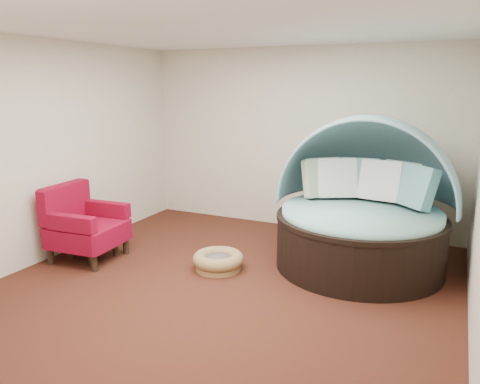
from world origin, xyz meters
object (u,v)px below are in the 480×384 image
at_px(red_armchair, 84,225).
at_px(side_table, 92,234).
at_px(canopy_daybed, 364,197).
at_px(pet_basket, 218,261).

bearing_deg(red_armchair, side_table, 42.60).
relative_size(canopy_daybed, side_table, 3.91).
bearing_deg(pet_basket, canopy_daybed, 31.30).
bearing_deg(side_table, red_armchair, -133.13).
distance_m(pet_basket, red_armchair, 1.84).
distance_m(canopy_daybed, red_armchair, 3.60).
height_order(red_armchair, side_table, red_armchair).
bearing_deg(canopy_daybed, red_armchair, -158.61).
relative_size(red_armchair, side_table, 1.72).
bearing_deg(pet_basket, red_armchair, -167.44).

